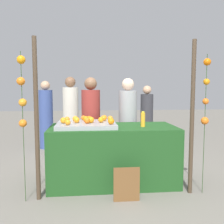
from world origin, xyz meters
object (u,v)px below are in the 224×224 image
at_px(juice_bottle, 143,119).
at_px(vendor_left, 91,127).
at_px(stall_counter, 113,155).
at_px(chalkboard_sign, 127,185).
at_px(orange_0, 91,120).
at_px(vendor_right, 128,126).
at_px(orange_1, 77,120).

distance_m(juice_bottle, vendor_left, 1.10).
distance_m(stall_counter, juice_bottle, 0.70).
xyz_separation_m(chalkboard_sign, vendor_left, (-0.42, 1.34, 0.54)).
xyz_separation_m(orange_0, vendor_right, (0.66, 0.73, -0.22)).
distance_m(stall_counter, vendor_right, 0.83).
bearing_deg(orange_1, vendor_left, 72.79).
relative_size(stall_counter, vendor_left, 1.16).
bearing_deg(vendor_left, chalkboard_sign, -72.37).
bearing_deg(vendor_right, stall_counter, -115.79).
relative_size(chalkboard_sign, vendor_right, 0.28).
height_order(juice_bottle, chalkboard_sign, juice_bottle).
distance_m(chalkboard_sign, vendor_right, 1.46).
bearing_deg(orange_0, chalkboard_sign, -54.77).
xyz_separation_m(juice_bottle, chalkboard_sign, (-0.33, -0.56, -0.76)).
relative_size(orange_0, juice_bottle, 0.40).
xyz_separation_m(orange_0, vendor_left, (0.01, 0.72, -0.22)).
bearing_deg(orange_0, orange_1, 174.65).
relative_size(juice_bottle, chalkboard_sign, 0.50).
relative_size(stall_counter, orange_0, 20.55).
height_order(stall_counter, vendor_right, vendor_right).
xyz_separation_m(juice_bottle, vendor_right, (-0.10, 0.77, -0.22)).
bearing_deg(vendor_right, juice_bottle, -82.60).
xyz_separation_m(stall_counter, juice_bottle, (0.44, -0.08, 0.54)).
distance_m(stall_counter, chalkboard_sign, 0.69).
bearing_deg(chalkboard_sign, vendor_left, 107.63).
relative_size(orange_0, vendor_right, 0.06).
bearing_deg(stall_counter, juice_bottle, -10.07).
distance_m(vendor_left, vendor_right, 0.65).
height_order(orange_1, chalkboard_sign, orange_1).
relative_size(orange_0, chalkboard_sign, 0.20).
bearing_deg(vendor_right, orange_1, -141.03).
bearing_deg(stall_counter, chalkboard_sign, -80.62).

